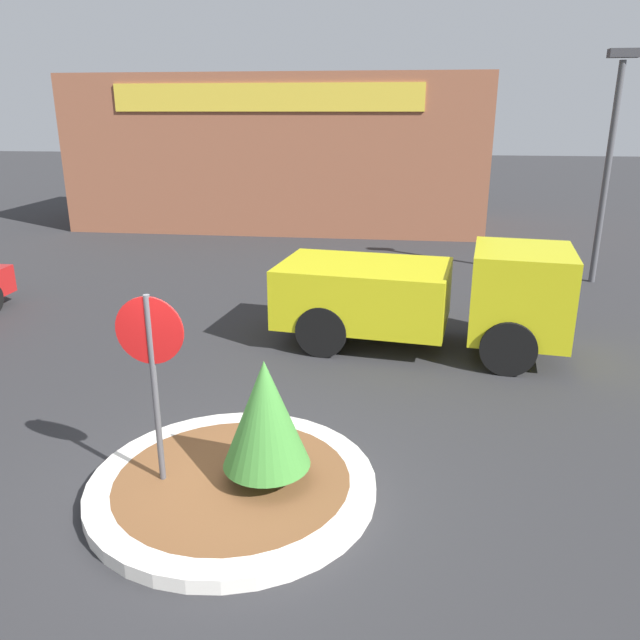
# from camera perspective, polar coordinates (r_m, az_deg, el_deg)

# --- Properties ---
(ground_plane) EXTENTS (120.00, 120.00, 0.00)m
(ground_plane) POSITION_cam_1_polar(r_m,az_deg,el_deg) (7.73, -7.94, -15.20)
(ground_plane) COLOR #2D2D30
(traffic_island) EXTENTS (3.38, 3.38, 0.17)m
(traffic_island) POSITION_cam_1_polar(r_m,az_deg,el_deg) (7.69, -7.96, -14.68)
(traffic_island) COLOR silver
(traffic_island) RESTS_ON ground_plane
(stop_sign) EXTENTS (0.77, 0.07, 2.42)m
(stop_sign) POSITION_cam_1_polar(r_m,az_deg,el_deg) (7.12, -15.11, -3.38)
(stop_sign) COLOR #4C4C51
(stop_sign) RESTS_ON ground_plane
(island_shrub) EXTENTS (1.02, 1.02, 1.50)m
(island_shrub) POSITION_cam_1_polar(r_m,az_deg,el_deg) (7.16, -5.01, -8.54)
(island_shrub) COLOR brown
(island_shrub) RESTS_ON traffic_island
(utility_truck) EXTENTS (5.47, 2.70, 1.99)m
(utility_truck) POSITION_cam_1_polar(r_m,az_deg,el_deg) (11.75, 9.67, 2.33)
(utility_truck) COLOR gold
(utility_truck) RESTS_ON ground_plane
(storefront_building) EXTENTS (15.02, 6.07, 5.50)m
(storefront_building) POSITION_cam_1_polar(r_m,az_deg,el_deg) (25.06, -3.38, 15.10)
(storefront_building) COLOR #93563D
(storefront_building) RESTS_ON ground_plane
(light_pole) EXTENTS (0.70, 0.30, 5.66)m
(light_pole) POSITION_cam_1_polar(r_m,az_deg,el_deg) (17.45, 25.01, 13.96)
(light_pole) COLOR #4C4C51
(light_pole) RESTS_ON ground_plane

